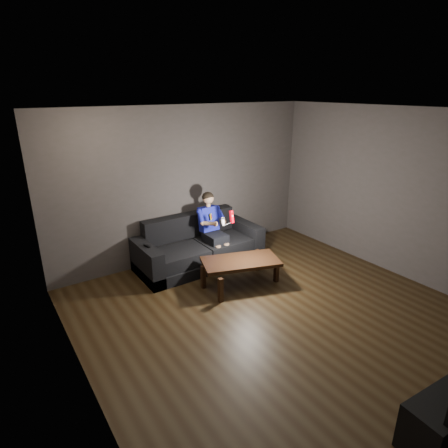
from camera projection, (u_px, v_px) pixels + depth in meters
floor at (278, 316)px, 5.14m from camera, size 5.00×5.00×0.00m
back_wall at (187, 184)px, 6.62m from camera, size 5.00×0.04×2.70m
left_wall at (77, 278)px, 3.36m from camera, size 0.04×5.00×2.70m
right_wall at (399, 194)px, 6.00m from camera, size 0.04×5.00×2.70m
ceiling at (290, 112)px, 4.22m from camera, size 5.00×5.00×0.02m
sofa at (199, 249)px, 6.58m from camera, size 2.19×0.95×0.85m
child at (212, 223)px, 6.51m from camera, size 0.49×0.60×1.19m
wii_remote_red at (232, 217)px, 6.12m from camera, size 0.06×0.08×0.21m
nunchuk_white at (223, 221)px, 6.05m from camera, size 0.07×0.10×0.15m
wii_remote_black at (147, 246)px, 5.88m from camera, size 0.06×0.14×0.03m
coffee_table at (241, 263)px, 5.84m from camera, size 1.31×0.95×0.43m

